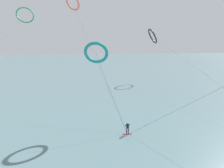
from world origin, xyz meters
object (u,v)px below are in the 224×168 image
kite_emerald (25,15)px  kite_charcoal (153,36)px  surfer_crimson (128,129)px  kite_coral (73,3)px  kite_teal (96,53)px

kite_emerald → kite_charcoal: (37.17, 2.54, -5.37)m
surfer_crimson → kite_charcoal: (16.13, 37.87, 13.21)m
surfer_crimson → kite_coral: 30.83m
surfer_crimson → kite_emerald: bearing=-7.8°
kite_teal → kite_charcoal: 39.35m
kite_emerald → kite_coral: (13.47, -12.91, 1.19)m
kite_teal → kite_coral: bearing=-65.6°
kite_teal → kite_charcoal: (19.93, 33.77, 3.28)m
kite_charcoal → kite_teal: bearing=151.9°
kite_emerald → kite_coral: bearing=-65.9°
surfer_crimson → kite_emerald: kite_emerald is taller
kite_emerald → kite_charcoal: 37.64m
kite_coral → kite_teal: bearing=145.0°
kite_emerald → kite_teal: bearing=-83.2°
kite_teal → kite_charcoal: kite_charcoal is taller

